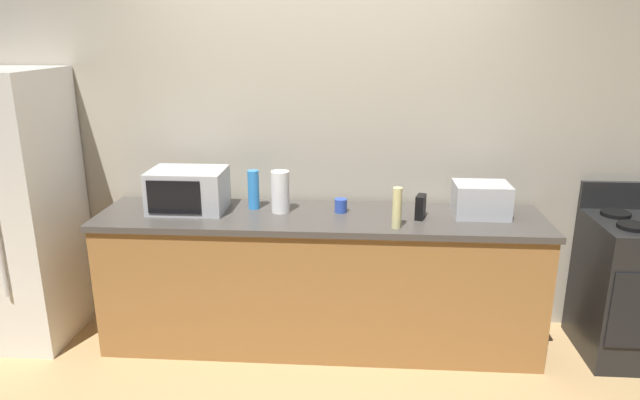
# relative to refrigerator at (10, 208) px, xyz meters

# --- Properties ---
(ground_plane) EXTENTS (8.00, 8.00, 0.00)m
(ground_plane) POSITION_rel_refrigerator_xyz_m (2.05, -0.40, -0.90)
(ground_plane) COLOR tan
(back_wall) EXTENTS (6.40, 0.10, 2.70)m
(back_wall) POSITION_rel_refrigerator_xyz_m (2.05, 0.41, 0.45)
(back_wall) COLOR #B2A893
(back_wall) RESTS_ON ground_plane
(counter_run) EXTENTS (2.84, 0.64, 0.90)m
(counter_run) POSITION_rel_refrigerator_xyz_m (2.05, 0.00, -0.45)
(counter_run) COLOR #9E6B38
(counter_run) RESTS_ON ground_plane
(refrigerator) EXTENTS (0.72, 0.73, 1.80)m
(refrigerator) POSITION_rel_refrigerator_xyz_m (0.00, 0.00, 0.00)
(refrigerator) COLOR white
(refrigerator) RESTS_ON ground_plane
(stove_range) EXTENTS (0.60, 0.61, 1.08)m
(stove_range) POSITION_rel_refrigerator_xyz_m (4.05, 0.00, -0.44)
(stove_range) COLOR black
(stove_range) RESTS_ON ground_plane
(microwave) EXTENTS (0.48, 0.35, 0.27)m
(microwave) POSITION_rel_refrigerator_xyz_m (1.19, 0.05, 0.13)
(microwave) COLOR #B7BABF
(microwave) RESTS_ON counter_run
(toaster_oven) EXTENTS (0.34, 0.26, 0.21)m
(toaster_oven) POSITION_rel_refrigerator_xyz_m (3.06, 0.06, 0.10)
(toaster_oven) COLOR #B7BABF
(toaster_oven) RESTS_ON counter_run
(paper_towel_roll) EXTENTS (0.12, 0.12, 0.27)m
(paper_towel_roll) POSITION_rel_refrigerator_xyz_m (1.79, 0.05, 0.13)
(paper_towel_roll) COLOR white
(paper_towel_roll) RESTS_ON counter_run
(cordless_phone) EXTENTS (0.08, 0.12, 0.15)m
(cordless_phone) POSITION_rel_refrigerator_xyz_m (2.68, -0.02, 0.07)
(cordless_phone) COLOR black
(cordless_phone) RESTS_ON counter_run
(bottle_spray_cleaner) EXTENTS (0.07, 0.07, 0.26)m
(bottle_spray_cleaner) POSITION_rel_refrigerator_xyz_m (1.61, 0.11, 0.13)
(bottle_spray_cleaner) COLOR #338CE5
(bottle_spray_cleaner) RESTS_ON counter_run
(bottle_vinegar) EXTENTS (0.06, 0.06, 0.25)m
(bottle_vinegar) POSITION_rel_refrigerator_xyz_m (2.52, -0.21, 0.12)
(bottle_vinegar) COLOR beige
(bottle_vinegar) RESTS_ON counter_run
(mug_blue) EXTENTS (0.08, 0.08, 0.09)m
(mug_blue) POSITION_rel_refrigerator_xyz_m (2.18, 0.07, 0.04)
(mug_blue) COLOR #2D4CB2
(mug_blue) RESTS_ON counter_run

